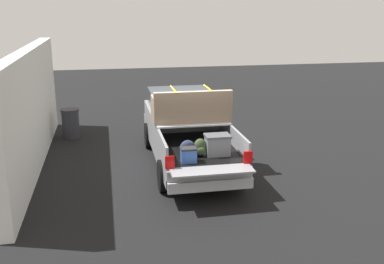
# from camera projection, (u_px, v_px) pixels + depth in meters

# --- Properties ---
(ground_plane) EXTENTS (40.00, 40.00, 0.00)m
(ground_plane) POSITION_uv_depth(u_px,v_px,m) (188.00, 164.00, 12.66)
(ground_plane) COLOR black
(pickup_truck) EXTENTS (6.05, 2.06, 2.23)m
(pickup_truck) POSITION_uv_depth(u_px,v_px,m) (186.00, 128.00, 12.72)
(pickup_truck) COLOR gray
(pickup_truck) RESTS_ON ground_plane
(building_facade) EXTENTS (8.82, 0.36, 3.18)m
(building_facade) POSITION_uv_depth(u_px,v_px,m) (31.00, 109.00, 12.15)
(building_facade) COLOR white
(building_facade) RESTS_ON ground_plane
(trash_can) EXTENTS (0.60, 0.60, 0.98)m
(trash_can) POSITION_uv_depth(u_px,v_px,m) (71.00, 123.00, 15.03)
(trash_can) COLOR #2D2D33
(trash_can) RESTS_ON ground_plane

